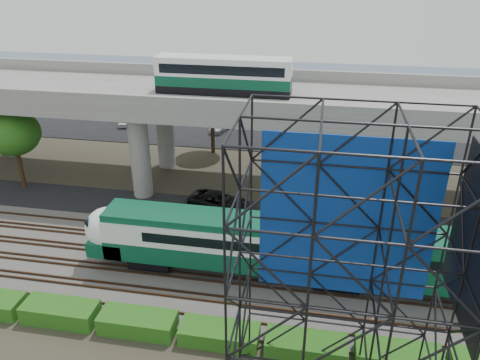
# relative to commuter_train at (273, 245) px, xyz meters

# --- Properties ---
(ground) EXTENTS (140.00, 140.00, 0.00)m
(ground) POSITION_rel_commuter_train_xyz_m (-3.33, -2.00, -2.88)
(ground) COLOR #474233
(ground) RESTS_ON ground
(ballast_bed) EXTENTS (90.00, 12.00, 0.20)m
(ballast_bed) POSITION_rel_commuter_train_xyz_m (-3.33, 0.00, -2.78)
(ballast_bed) COLOR slate
(ballast_bed) RESTS_ON ground
(service_road) EXTENTS (90.00, 5.00, 0.08)m
(service_road) POSITION_rel_commuter_train_xyz_m (-3.33, 8.50, -2.84)
(service_road) COLOR black
(service_road) RESTS_ON ground
(parking_lot) EXTENTS (90.00, 18.00, 0.08)m
(parking_lot) POSITION_rel_commuter_train_xyz_m (-3.33, 32.00, -2.84)
(parking_lot) COLOR black
(parking_lot) RESTS_ON ground
(harbor_water) EXTENTS (140.00, 40.00, 0.03)m
(harbor_water) POSITION_rel_commuter_train_xyz_m (-3.33, 54.00, -2.87)
(harbor_water) COLOR #455672
(harbor_water) RESTS_ON ground
(rail_tracks) EXTENTS (90.00, 9.52, 0.16)m
(rail_tracks) POSITION_rel_commuter_train_xyz_m (-3.33, -0.00, -2.60)
(rail_tracks) COLOR #472D1E
(rail_tracks) RESTS_ON ballast_bed
(commuter_train) EXTENTS (29.30, 3.06, 4.30)m
(commuter_train) POSITION_rel_commuter_train_xyz_m (0.00, 0.00, 0.00)
(commuter_train) COLOR black
(commuter_train) RESTS_ON rail_tracks
(overpass) EXTENTS (80.00, 12.00, 12.40)m
(overpass) POSITION_rel_commuter_train_xyz_m (-3.54, 14.00, 5.33)
(overpass) COLOR #9E9B93
(overpass) RESTS_ON ground
(scaffold_tower) EXTENTS (9.36, 6.36, 15.00)m
(scaffold_tower) POSITION_rel_commuter_train_xyz_m (4.06, -9.98, 4.59)
(scaffold_tower) COLOR black
(scaffold_tower) RESTS_ON ground
(hedge_strip) EXTENTS (34.60, 1.80, 1.20)m
(hedge_strip) POSITION_rel_commuter_train_xyz_m (-2.32, -6.30, -2.32)
(hedge_strip) COLOR #205613
(hedge_strip) RESTS_ON ground
(trees) EXTENTS (40.94, 16.94, 7.69)m
(trees) POSITION_rel_commuter_train_xyz_m (-8.00, 14.17, 2.69)
(trees) COLOR #382314
(trees) RESTS_ON ground
(suv) EXTENTS (5.99, 3.94, 1.53)m
(suv) POSITION_rel_commuter_train_xyz_m (-5.72, 8.97, -2.04)
(suv) COLOR black
(suv) RESTS_ON service_road
(parked_cars) EXTENTS (38.89, 9.53, 1.28)m
(parked_cars) POSITION_rel_commuter_train_xyz_m (-2.08, 31.81, -2.21)
(parked_cars) COLOR white
(parked_cars) RESTS_ON parking_lot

